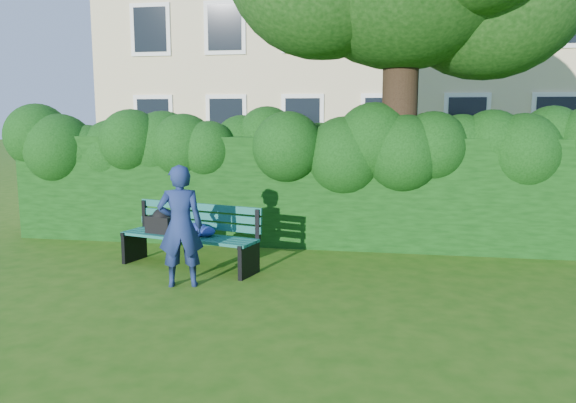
# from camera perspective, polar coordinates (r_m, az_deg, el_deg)

# --- Properties ---
(ground) EXTENTS (80.00, 80.00, 0.00)m
(ground) POSITION_cam_1_polar(r_m,az_deg,el_deg) (7.50, -0.80, -7.88)
(ground) COLOR #27560F
(ground) RESTS_ON ground
(apartment_building) EXTENTS (16.00, 8.08, 12.00)m
(apartment_building) POSITION_cam_1_polar(r_m,az_deg,el_deg) (21.44, 6.57, 18.99)
(apartment_building) COLOR beige
(apartment_building) RESTS_ON ground
(hedge) EXTENTS (10.00, 1.00, 1.80)m
(hedge) POSITION_cam_1_polar(r_m,az_deg,el_deg) (9.44, 1.68, 1.14)
(hedge) COLOR black
(hedge) RESTS_ON ground
(park_bench) EXTENTS (2.12, 1.08, 0.89)m
(park_bench) POSITION_cam_1_polar(r_m,az_deg,el_deg) (8.11, -10.26, -3.09)
(park_bench) COLOR #0D4241
(park_bench) RESTS_ON ground
(man_reading) EXTENTS (0.64, 0.51, 1.54)m
(man_reading) POSITION_cam_1_polar(r_m,az_deg,el_deg) (7.16, -10.87, -2.47)
(man_reading) COLOR navy
(man_reading) RESTS_ON ground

